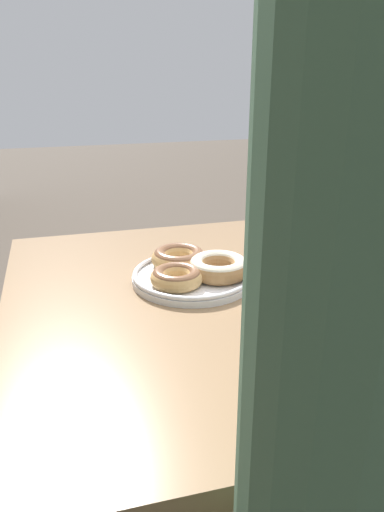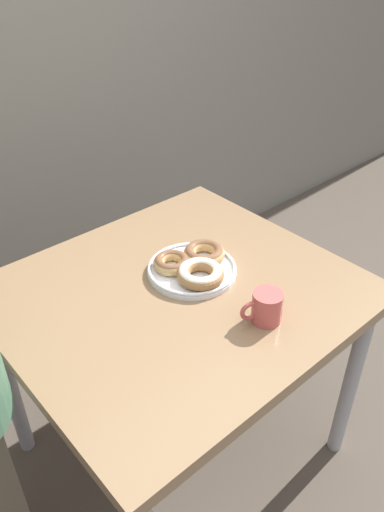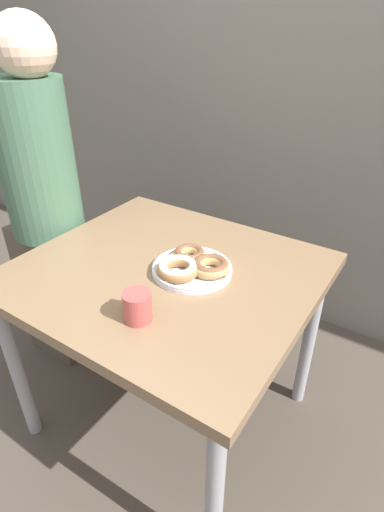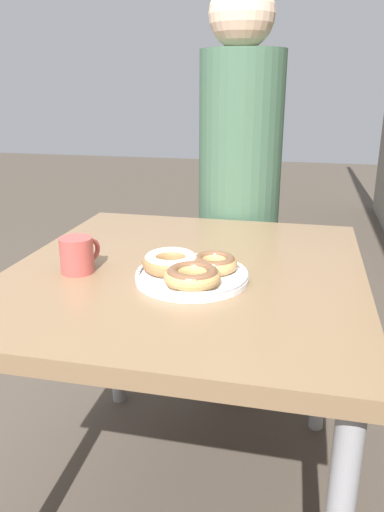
# 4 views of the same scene
# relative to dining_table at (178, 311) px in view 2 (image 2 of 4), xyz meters

# --- Properties ---
(ground_plane) EXTENTS (14.00, 14.00, 0.00)m
(ground_plane) POSITION_rel_dining_table_xyz_m (0.00, -0.15, -0.65)
(ground_plane) COLOR #4C4238
(dining_table) EXTENTS (0.96, 0.87, 0.73)m
(dining_table) POSITION_rel_dining_table_xyz_m (0.00, 0.00, 0.00)
(dining_table) COLOR #846647
(dining_table) RESTS_ON ground_plane
(donut_plate) EXTENTS (0.28, 0.28, 0.06)m
(donut_plate) POSITION_rel_dining_table_xyz_m (0.09, 0.03, 0.11)
(donut_plate) COLOR white
(donut_plate) RESTS_ON dining_table
(coffee_mug) EXTENTS (0.11, 0.08, 0.09)m
(coffee_mug) POSITION_rel_dining_table_xyz_m (0.09, -0.25, 0.13)
(coffee_mug) COLOR #B74C47
(coffee_mug) RESTS_ON dining_table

